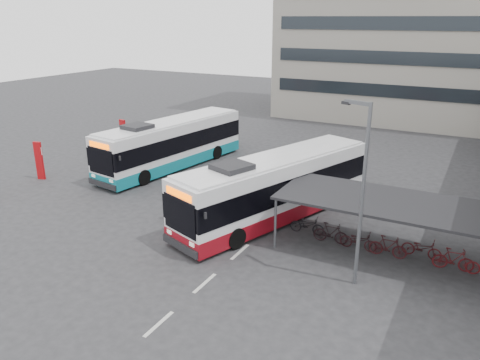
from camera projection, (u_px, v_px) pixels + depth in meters
The scene contains 9 objects.
ground at pixel (194, 240), 22.39m from camera, with size 120.00×120.00×0.00m, color #28282B.
bike_shelter at pixel (391, 227), 20.66m from camera, with size 10.00×4.00×2.54m.
road_markings at pixel (205, 283), 18.78m from camera, with size 0.15×7.60×0.01m.
bus_main at pixel (276, 188), 24.41m from camera, with size 6.60×12.43×3.62m.
bus_teal at pixel (172, 144), 32.86m from camera, with size 4.41×12.43×3.60m.
pedestrian at pixel (174, 205), 24.35m from camera, with size 0.61×0.40×1.67m, color black.
lamp_post at pixel (361, 185), 17.48m from camera, with size 1.24×0.56×7.30m.
sign_totem_mid at pixel (39, 160), 30.46m from camera, with size 0.54×0.28×2.53m.
sign_totem_north at pixel (123, 137), 35.81m from camera, with size 0.60×0.30×2.78m.
Camera 1 is at (11.46, -16.76, 10.11)m, focal length 35.00 mm.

